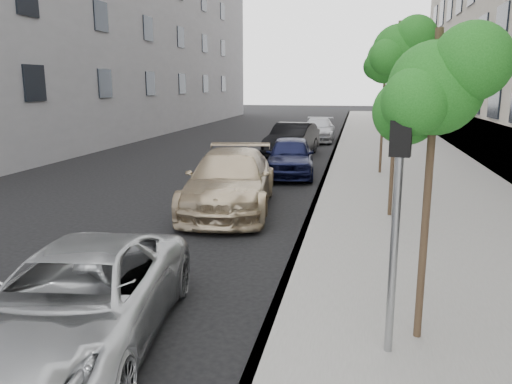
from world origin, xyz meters
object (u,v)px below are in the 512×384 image
(tree_mid, at_px, (400,51))
(sedan_rear, at_px, (318,130))
(minivan, at_px, (77,301))
(suv, at_px, (230,181))
(tree_near, at_px, (438,88))
(sedan_blue, at_px, (290,156))
(tree_far, at_px, (387,58))
(signal_pole, at_px, (397,205))
(sedan_black, at_px, (292,140))

(tree_mid, bearing_deg, sedan_rear, 100.39)
(minivan, height_order, suv, suv)
(tree_near, distance_m, sedan_blue, 13.15)
(tree_near, height_order, tree_far, tree_far)
(signal_pole, xyz_separation_m, sedan_rear, (-2.90, 25.12, -1.33))
(sedan_blue, bearing_deg, tree_far, 3.90)
(minivan, bearing_deg, tree_near, 4.08)
(tree_mid, bearing_deg, tree_near, -90.00)
(tree_far, xyz_separation_m, signal_pole, (-0.43, -13.47, -2.36))
(tree_near, relative_size, signal_pole, 1.33)
(signal_pole, xyz_separation_m, minivan, (-4.02, -0.48, -1.37))
(suv, bearing_deg, minivan, -97.45)
(tree_near, xyz_separation_m, suv, (-4.36, 6.80, -2.59))
(tree_far, bearing_deg, signal_pole, -91.83)
(minivan, bearing_deg, tree_mid, 51.21)
(tree_far, distance_m, sedan_black, 7.14)
(minivan, height_order, sedan_rear, sedan_rear)
(sedan_rear, bearing_deg, minivan, -93.37)
(tree_far, relative_size, signal_pole, 1.68)
(minivan, relative_size, suv, 0.85)
(signal_pole, height_order, sedan_blue, signal_pole)
(suv, xyz_separation_m, sedan_blue, (0.93, 5.62, -0.07))
(suv, bearing_deg, tree_mid, -10.72)
(suv, xyz_separation_m, sedan_rear, (1.03, 17.85, -0.11))
(tree_mid, bearing_deg, suv, 176.08)
(tree_far, xyz_separation_m, suv, (-4.36, -6.20, -3.58))
(sedan_rear, bearing_deg, tree_far, -74.93)
(sedan_blue, bearing_deg, suv, -105.13)
(sedan_black, height_order, sedan_rear, sedan_black)
(signal_pole, bearing_deg, sedan_rear, 106.71)
(signal_pole, bearing_deg, tree_far, 98.30)
(tree_mid, height_order, sedan_blue, tree_mid)
(signal_pole, distance_m, minivan, 4.27)
(tree_near, xyz_separation_m, tree_mid, (0.00, 6.50, 0.83))
(suv, bearing_deg, sedan_rear, 79.89)
(signal_pole, bearing_deg, minivan, -163.03)
(sedan_rear, bearing_deg, tree_mid, -80.48)
(tree_near, distance_m, sedan_black, 18.31)
(tree_far, distance_m, signal_pole, 13.68)
(tree_near, bearing_deg, suv, 122.66)
(tree_mid, relative_size, sedan_rear, 1.01)
(tree_near, relative_size, tree_mid, 0.82)
(suv, distance_m, sedan_black, 10.87)
(signal_pole, distance_m, sedan_blue, 13.29)
(tree_near, distance_m, tree_far, 13.04)
(tree_far, height_order, signal_pole, tree_far)
(suv, height_order, sedan_black, suv)
(minivan, relative_size, sedan_black, 0.98)
(sedan_blue, relative_size, sedan_rear, 0.91)
(tree_mid, height_order, tree_far, tree_far)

